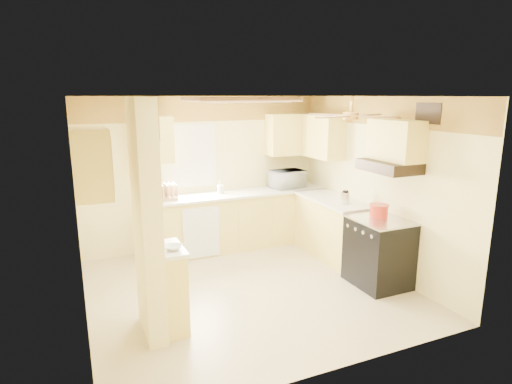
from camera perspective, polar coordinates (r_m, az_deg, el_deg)
name	(u,v)px	position (r m, az deg, el deg)	size (l,w,h in m)	color
floor	(248,289)	(5.82, -1.03, -12.81)	(4.00, 4.00, 0.00)	tan
ceiling	(248,96)	(5.25, -1.14, 12.64)	(4.00, 4.00, 0.00)	white
wall_back	(204,173)	(7.15, -6.95, 2.52)	(4.00, 4.00, 0.00)	#F1DF93
wall_front	(332,245)	(3.78, 10.13, -6.94)	(4.00, 4.00, 0.00)	#F1DF93
wall_left	(77,215)	(5.01, -22.75, -2.85)	(3.80, 3.80, 0.00)	#F1DF93
wall_right	(376,185)	(6.42, 15.65, 0.95)	(3.80, 3.80, 0.00)	#F1DF93
wallpaper_border	(203,109)	(7.02, -7.13, 10.96)	(4.00, 0.02, 0.40)	gold
partition_column	(147,222)	(4.53, -14.33, -3.84)	(0.20, 0.70, 2.50)	#F1DF93
partition_ledge	(172,290)	(4.85, -11.17, -12.68)	(0.25, 0.55, 0.90)	#F1D262
ledge_top	(170,249)	(4.67, -11.42, -7.45)	(0.28, 0.58, 0.04)	white
lower_cabinets_back	(239,221)	(7.22, -2.28, -3.83)	(3.00, 0.60, 0.90)	#F1D262
lower_cabinets_right	(333,228)	(6.90, 10.17, -4.80)	(0.60, 1.40, 0.90)	#F1D262
countertop_back	(239,194)	(7.09, -2.28, -0.21)	(3.04, 0.64, 0.04)	white
countertop_right	(333,200)	(6.77, 10.25, -1.02)	(0.64, 1.44, 0.04)	white
dishwasher_panel	(201,233)	(6.71, -7.29, -5.40)	(0.58, 0.02, 0.80)	white
window	(189,156)	(7.02, -8.94, 4.75)	(0.92, 0.02, 1.02)	white
upper_cab_back_left	(152,140)	(6.70, -13.66, 6.75)	(0.60, 0.35, 0.70)	#F1D262
upper_cab_back_right	(292,134)	(7.50, 4.83, 7.68)	(0.90, 0.35, 0.70)	#F1D262
upper_cab_right	(320,136)	(7.23, 8.57, 7.39)	(0.35, 1.00, 0.70)	#F1D262
upper_cab_left_wall	(91,162)	(4.65, -21.16, 3.71)	(0.35, 0.75, 0.70)	#F1D262
upper_cab_over_stove	(396,140)	(5.79, 18.15, 6.57)	(0.35, 0.76, 0.52)	#F1D262
stove	(379,252)	(6.02, 16.04, -7.68)	(0.68, 0.77, 0.92)	black
range_hood	(389,166)	(5.77, 17.29, 3.30)	(0.50, 0.76, 0.14)	black
poster_menu	(155,163)	(4.41, -13.33, 3.79)	(0.02, 0.42, 0.57)	black
poster_nashville	(158,225)	(4.56, -12.91, -4.30)	(0.02, 0.42, 0.57)	black
ceiling_light_panel	(240,100)	(5.75, -2.15, 12.20)	(1.35, 0.95, 0.06)	brown
ceiling_fan	(351,115)	(5.13, 12.52, 9.95)	(1.15, 1.15, 0.26)	gold
vent_grate	(428,113)	(5.62, 21.99, 9.70)	(0.02, 0.40, 0.25)	black
microwave	(287,179)	(7.43, 4.22, 1.74)	(0.55, 0.38, 0.31)	white
bowl	(173,247)	(4.58, -10.99, -7.26)	(0.18, 0.18, 0.05)	white
dutch_oven	(379,210)	(5.97, 16.06, -2.38)	(0.26, 0.26, 0.17)	red
kettle	(345,198)	(6.45, 11.81, -0.74)	(0.13, 0.13, 0.20)	silver
dish_rack	(164,194)	(6.75, -12.22, -0.25)	(0.44, 0.35, 0.24)	tan
utensil_crock	(221,189)	(7.02, -4.75, 0.40)	(0.11, 0.11, 0.21)	white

